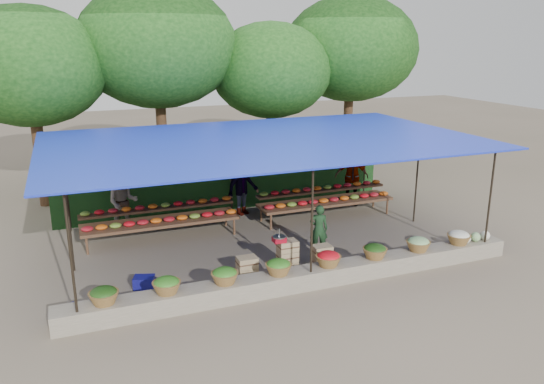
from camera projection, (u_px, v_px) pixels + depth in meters
name	position (u px, v px, depth m)	size (l,w,h in m)	color
ground	(264.00, 243.00, 14.22)	(60.00, 60.00, 0.00)	#6B614F
stone_curb	(308.00, 277.00, 11.71)	(10.60, 0.55, 0.40)	#6C6356
stall_canopy	(263.00, 145.00, 13.54)	(10.80, 6.60, 2.82)	black
produce_baskets	(304.00, 263.00, 11.57)	(8.98, 0.58, 0.34)	brown
netting_backdrop	(229.00, 172.00, 16.69)	(10.60, 0.06, 2.50)	#1F491A
tree_row	(216.00, 56.00, 18.53)	(16.51, 5.50, 7.12)	#3B2015
fruit_table_left	(161.00, 217.00, 14.39)	(4.21, 0.95, 0.93)	#4D2F1E
fruit_table_right	(325.00, 198.00, 16.14)	(4.21, 0.95, 0.93)	#4D2F1E
crate_counter	(286.00, 259.00, 12.41)	(2.35, 0.34, 0.77)	#A0805B
weighing_scale	(279.00, 239.00, 12.19)	(0.30, 0.30, 0.32)	#B20E23
vendor_seated	(319.00, 229.00, 13.41)	(0.47, 0.31, 1.28)	#1A391D
customer_left	(123.00, 202.00, 14.88)	(0.84, 0.65, 1.73)	slate
customer_mid	(243.00, 185.00, 16.31)	(1.21, 0.70, 1.88)	slate
customer_right	(352.00, 177.00, 17.32)	(1.10, 0.46, 1.87)	slate
blue_crate_front	(66.00, 314.00, 10.26)	(0.46, 0.33, 0.27)	navy
blue_crate_back	(144.00, 282.00, 11.63)	(0.44, 0.32, 0.27)	navy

